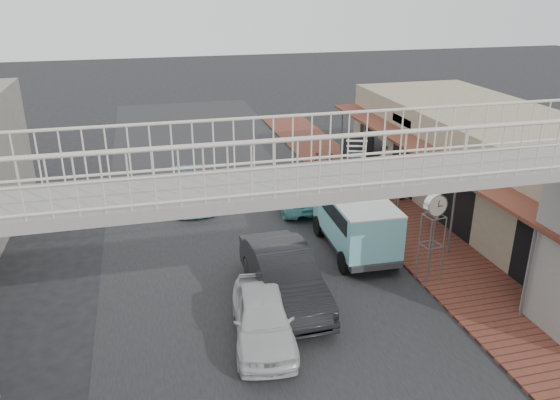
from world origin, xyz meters
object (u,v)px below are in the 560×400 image
angkot_curb (299,187)px  angkot_far (192,191)px  white_hatchback (263,317)px  motorcycle_far (323,164)px  angkot_van (356,217)px  dark_sedan (284,276)px  street_clock (435,209)px  motorcycle_near (392,192)px  arrow_sign (378,148)px

angkot_curb → angkot_far: angkot_curb is taller
white_hatchback → motorcycle_far: white_hatchback is taller
white_hatchback → angkot_van: 6.08m
white_hatchback → angkot_van: angkot_van is taller
dark_sedan → street_clock: street_clock is taller
white_hatchback → motorcycle_near: bearing=54.1°
white_hatchback → angkot_van: size_ratio=0.90×
angkot_van → street_clock: bearing=-58.1°
dark_sedan → motorcycle_near: bearing=42.0°
white_hatchback → angkot_far: 10.35m
arrow_sign → dark_sedan: bearing=-116.1°
motorcycle_far → street_clock: street_clock is taller
street_clock → dark_sedan: bearing=171.4°
white_hatchback → angkot_far: (-0.87, 10.31, -0.08)m
white_hatchback → street_clock: 6.34m
dark_sedan → angkot_van: 4.13m
angkot_van → arrow_sign: (2.17, 3.27, 1.43)m
angkot_curb → angkot_far: 4.71m
dark_sedan → angkot_curb: 8.04m
angkot_van → motorcycle_far: size_ratio=2.32×
angkot_curb → motorcycle_near: angkot_curb is taller
dark_sedan → angkot_van: bearing=34.9°
angkot_far → street_clock: bearing=-52.3°
angkot_far → motorcycle_far: motorcycle_far is taller
motorcycle_far → arrow_sign: size_ratio=0.57×
street_clock → arrow_sign: (0.67, 5.84, 0.23)m
dark_sedan → motorcycle_far: bearing=63.6°
motorcycle_near → white_hatchback: bearing=117.1°
angkot_far → arrow_sign: size_ratio=1.23×
angkot_curb → street_clock: size_ratio=1.71×
motorcycle_far → white_hatchback: bearing=164.1°
dark_sedan → angkot_curb: (2.69, 7.58, -0.11)m
angkot_far → dark_sedan: bearing=-77.3°
angkot_curb → motorcycle_near: size_ratio=2.61×
angkot_far → motorcycle_far: bearing=16.3°
dark_sedan → angkot_curb: dark_sedan is taller
angkot_far → motorcycle_near: 8.71m
street_clock → motorcycle_near: bearing=67.9°
dark_sedan → street_clock: bearing=-3.4°
white_hatchback → angkot_curb: 10.06m
dark_sedan → angkot_far: (-1.92, 8.55, -0.22)m
arrow_sign → angkot_curb: bearing=163.5°
white_hatchback → arrow_sign: bearing=56.4°
angkot_van → motorcycle_far: 8.22m
dark_sedan → angkot_far: size_ratio=1.21×
angkot_curb → angkot_van: angkot_van is taller
angkot_far → motorcycle_far: size_ratio=2.16×
motorcycle_near → motorcycle_far: size_ratio=1.02×
dark_sedan → angkot_far: 8.77m
motorcycle_near → motorcycle_far: (-1.69, 4.27, 0.06)m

